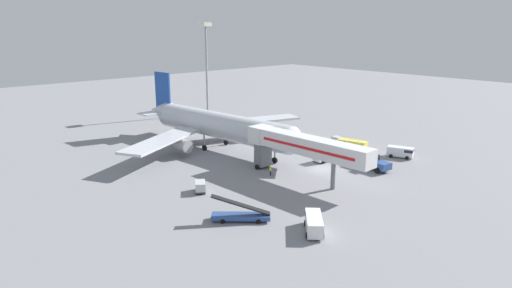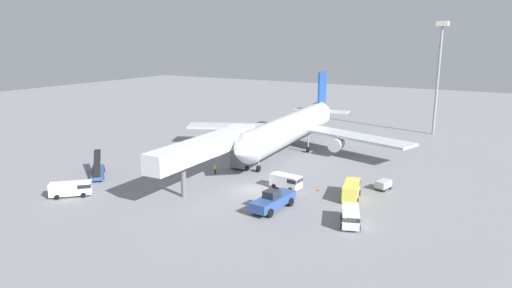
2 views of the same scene
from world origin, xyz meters
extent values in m
plane|color=gray|center=(0.00, 0.00, 0.00)|extent=(300.00, 300.00, 0.00)
cylinder|color=silver|center=(-4.84, 21.58, 4.76)|extent=(8.10, 34.98, 5.05)
cone|color=silver|center=(-3.13, 2.27, 4.76)|extent=(5.30, 4.53, 4.95)
cone|color=silver|center=(-6.66, 42.03, 5.14)|extent=(5.35, 6.79, 4.80)
cube|color=#1947A3|center=(-6.52, 40.44, 9.82)|extent=(0.80, 5.03, 8.09)
cube|color=silver|center=(-3.45, 40.25, 5.39)|extent=(6.36, 4.17, 0.24)
cube|color=silver|center=(-9.50, 39.72, 5.39)|extent=(6.36, 4.17, 0.24)
cube|color=silver|center=(6.77, 25.61, 3.62)|extent=(21.38, 10.86, 0.44)
cube|color=silver|center=(-16.98, 23.51, 3.62)|extent=(20.82, 13.94, 0.44)
cylinder|color=#A8A8AD|center=(3.36, 24.05, 2.17)|extent=(2.61, 3.25, 2.35)
cylinder|color=#A8A8AD|center=(-13.35, 22.56, 2.17)|extent=(2.61, 3.25, 2.35)
cylinder|color=gray|center=(-3.65, 8.12, 1.90)|extent=(0.28, 0.28, 2.69)
cylinder|color=black|center=(-3.65, 8.12, 0.55)|extent=(0.45, 1.13, 1.10)
cylinder|color=gray|center=(-2.13, 23.91, 1.90)|extent=(0.28, 0.28, 2.69)
cylinder|color=black|center=(-2.13, 23.91, 0.55)|extent=(0.45, 1.13, 1.10)
cylinder|color=gray|center=(-7.92, 23.40, 1.90)|extent=(0.28, 0.28, 2.69)
cylinder|color=black|center=(-7.92, 23.40, 0.55)|extent=(0.45, 1.13, 1.10)
cube|color=silver|center=(-6.55, -2.87, 5.81)|extent=(3.79, 21.17, 2.70)
cube|color=red|center=(-8.07, -2.92, 5.81)|extent=(0.70, 17.69, 0.44)
cube|color=silver|center=(-6.97, 8.26, 5.81)|extent=(3.55, 2.93, 2.84)
cube|color=#232833|center=(-7.02, 9.56, 6.06)|extent=(3.31, 0.36, 0.90)
cube|color=slate|center=(-6.95, 7.66, 2.43)|extent=(2.62, 1.89, 4.06)
cylinder|color=black|center=(-8.37, 7.61, 0.40)|extent=(0.33, 0.81, 0.80)
cylinder|color=black|center=(-5.52, 7.71, 0.40)|extent=(0.33, 0.81, 0.80)
cylinder|color=slate|center=(-6.40, -7.08, 2.23)|extent=(0.70, 0.70, 4.46)
cube|color=#2D4C8E|center=(6.26, -5.12, 1.12)|extent=(2.94, 7.37, 1.15)
cube|color=#232833|center=(6.22, -5.48, 2.15)|extent=(1.77, 1.94, 0.90)
cylinder|color=black|center=(7.14, -7.55, 0.55)|extent=(0.50, 1.13, 1.10)
cylinder|color=black|center=(4.96, -7.35, 0.55)|extent=(0.50, 1.13, 1.10)
cylinder|color=black|center=(7.56, -2.89, 0.55)|extent=(0.50, 1.13, 1.10)
cylinder|color=black|center=(5.38, -2.70, 0.55)|extent=(0.50, 1.13, 1.10)
cube|color=#2D4C8E|center=(-23.99, -6.57, 0.57)|extent=(6.64, 6.33, 0.55)
cube|color=black|center=(-23.99, -6.57, 2.14)|extent=(6.11, 5.75, 2.54)
cylinder|color=black|center=(-26.20, -5.71, 0.30)|extent=(0.59, 0.57, 0.60)
cylinder|color=black|center=(-25.02, -4.43, 0.30)|extent=(0.59, 0.57, 0.60)
cylinder|color=black|center=(-22.96, -8.70, 0.30)|extent=(0.59, 0.57, 0.60)
cylinder|color=black|center=(-21.78, -7.43, 0.30)|extent=(0.59, 0.57, 0.60)
cube|color=white|center=(16.17, -4.82, 1.13)|extent=(3.42, 5.02, 1.68)
cube|color=#1E232D|center=(16.72, -6.30, 1.50)|extent=(2.33, 2.07, 0.54)
cylinder|color=black|center=(17.53, -5.85, 0.34)|extent=(0.56, 0.76, 0.68)
cylinder|color=black|center=(15.82, -6.49, 0.34)|extent=(0.56, 0.76, 0.68)
cylinder|color=black|center=(16.52, -3.15, 0.34)|extent=(0.56, 0.76, 0.68)
cylinder|color=black|center=(14.81, -3.80, 0.34)|extent=(0.56, 0.76, 0.68)
cube|color=#E5DB4C|center=(13.25, 3.83, 1.21)|extent=(3.17, 5.84, 1.85)
cube|color=#1E232D|center=(12.80, 5.67, 1.62)|extent=(2.31, 2.18, 0.59)
cylinder|color=black|center=(11.95, 5.29, 0.34)|extent=(0.50, 0.74, 0.68)
cylinder|color=black|center=(13.74, 5.72, 0.34)|extent=(0.50, 0.74, 0.68)
cylinder|color=black|center=(12.76, 1.95, 0.34)|extent=(0.50, 0.74, 0.68)
cylinder|color=black|center=(14.55, 2.38, 0.34)|extent=(0.50, 0.74, 0.68)
cube|color=white|center=(-19.61, -14.82, 1.13)|extent=(5.09, 5.10, 1.68)
cube|color=#1E232D|center=(-18.33, -13.53, 1.50)|extent=(2.54, 2.54, 0.54)
cylinder|color=black|center=(-19.07, -13.02, 0.34)|extent=(0.72, 0.72, 0.68)
cylinder|color=black|center=(-17.81, -14.27, 0.34)|extent=(0.72, 0.72, 0.68)
cylinder|color=black|center=(-21.41, -15.37, 0.34)|extent=(0.72, 0.72, 0.68)
cylinder|color=black|center=(-20.16, -16.62, 0.34)|extent=(0.72, 0.72, 0.68)
cube|color=white|center=(3.91, 2.91, 1.17)|extent=(4.61, 2.33, 1.75)
cube|color=#1E232D|center=(5.41, 2.76, 1.55)|extent=(1.61, 2.05, 0.56)
cylinder|color=black|center=(5.37, 3.67, 0.34)|extent=(0.71, 0.41, 0.68)
cylinder|color=black|center=(5.19, 1.87, 0.34)|extent=(0.71, 0.41, 0.68)
cylinder|color=black|center=(2.63, 3.95, 0.34)|extent=(0.71, 0.41, 0.68)
cylinder|color=black|center=(2.45, 2.15, 0.34)|extent=(0.71, 0.41, 0.68)
cube|color=#38383D|center=(-21.83, 5.17, 0.29)|extent=(2.66, 2.97, 0.22)
cube|color=silver|center=(-21.83, 5.17, 0.99)|extent=(2.66, 2.97, 1.18)
cylinder|color=black|center=(-21.86, 6.30, 0.18)|extent=(0.30, 0.37, 0.36)
cylinder|color=black|center=(-20.76, 5.55, 0.18)|extent=(0.30, 0.37, 0.36)
cylinder|color=black|center=(-22.89, 4.79, 0.18)|extent=(0.30, 0.37, 0.36)
cylinder|color=black|center=(-21.79, 4.04, 0.18)|extent=(0.30, 0.37, 0.36)
cube|color=#38383D|center=(15.97, 9.58, 0.29)|extent=(1.94, 2.62, 0.22)
cube|color=silver|center=(15.97, 9.58, 0.86)|extent=(1.94, 2.62, 0.93)
cylinder|color=black|center=(15.54, 10.53, 0.18)|extent=(0.20, 0.38, 0.36)
cylinder|color=black|center=(16.81, 10.22, 0.18)|extent=(0.20, 0.38, 0.36)
cylinder|color=black|center=(15.14, 8.93, 0.18)|extent=(0.20, 0.38, 0.36)
cylinder|color=black|center=(16.41, 8.62, 0.18)|extent=(0.20, 0.38, 0.36)
cylinder|color=#1E2333|center=(-8.97, 3.67, 0.40)|extent=(0.31, 0.31, 0.80)
cylinder|color=#D8EA19|center=(-8.97, 3.67, 1.11)|extent=(0.42, 0.42, 0.63)
sphere|color=tan|center=(-8.97, 3.67, 1.55)|extent=(0.22, 0.22, 0.22)
cube|color=black|center=(8.27, 4.51, 0.01)|extent=(0.35, 0.35, 0.03)
cone|color=orange|center=(8.27, 4.51, 0.28)|extent=(0.30, 0.30, 0.52)
cylinder|color=#93969B|center=(14.95, 53.46, 11.71)|extent=(0.56, 0.56, 23.43)
cube|color=silver|center=(14.95, 53.46, 23.93)|extent=(2.40, 2.40, 1.00)
camera|label=1|loc=(-58.09, -47.14, 23.89)|focal=32.01mm
camera|label=2|loc=(31.76, -52.18, 20.89)|focal=31.90mm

